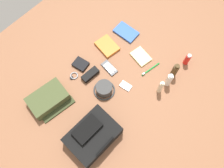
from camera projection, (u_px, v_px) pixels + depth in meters
The scene contains 17 objects.
ground_plane at pixel (112, 87), 1.78m from camera, with size 2.64×2.02×0.02m, color #8E5A3D.
backpack at pixel (93, 135), 1.56m from camera, with size 0.34×0.25×0.15m.
toiletry_pouch at pixel (48, 99), 1.68m from camera, with size 0.30×0.26×0.09m.
bucket_hat at pixel (104, 89), 1.72m from camera, with size 0.16×0.16×0.08m.
sunscreen_spray at pixel (187, 59), 1.79m from camera, with size 0.04×0.04×0.12m.
cologne_bottle at pixel (175, 71), 1.73m from camera, with size 0.04×0.04×0.15m.
toothpaste_tube at pixel (169, 80), 1.71m from camera, with size 0.04×0.04×0.15m.
lotion_bottle at pixel (161, 87), 1.68m from camera, with size 0.03×0.03×0.15m.
paperback_novel at pixel (126, 32), 1.94m from camera, with size 0.13×0.19×0.02m.
travel_guidebook at pixel (107, 46), 1.89m from camera, with size 0.16×0.19×0.02m.
cell_phone at pixel (109, 68), 1.82m from camera, with size 0.08×0.14×0.01m.
media_player at pixel (126, 86), 1.76m from camera, with size 0.06×0.09×0.01m.
wristwatch at pixel (74, 76), 1.79m from camera, with size 0.07×0.06×0.01m.
toothbrush at pixel (150, 70), 1.81m from camera, with size 0.17×0.04×0.02m.
wallet at pixel (81, 64), 1.82m from camera, with size 0.09×0.11×0.02m, color black.
notepad at pixel (140, 56), 1.85m from camera, with size 0.11×0.15×0.02m, color beige.
sunglasses_case at pixel (90, 75), 1.78m from camera, with size 0.14×0.06×0.04m, color black.
Camera 1 is at (0.49, 0.45, 1.64)m, focal length 37.63 mm.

